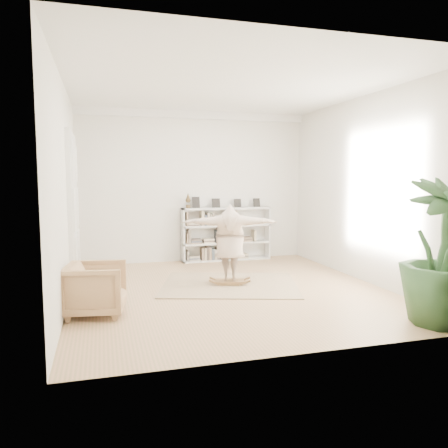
% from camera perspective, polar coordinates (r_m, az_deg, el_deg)
% --- Properties ---
extents(floor, '(6.00, 6.00, 0.00)m').
position_cam_1_polar(floor, '(7.98, 0.71, -8.60)').
color(floor, '#9F8252').
rests_on(floor, ground).
extents(room_shell, '(6.00, 6.00, 6.00)m').
position_cam_1_polar(room_shell, '(10.68, -3.87, 14.05)').
color(room_shell, silver).
rests_on(room_shell, floor).
extents(doors, '(0.09, 1.78, 2.92)m').
position_cam_1_polar(doors, '(8.74, -19.08, 1.66)').
color(doors, white).
rests_on(doors, floor).
extents(bookshelf, '(2.20, 0.35, 1.64)m').
position_cam_1_polar(bookshelf, '(10.72, 0.27, -1.38)').
color(bookshelf, silver).
rests_on(bookshelf, floor).
extents(armchair, '(0.97, 0.95, 0.77)m').
position_cam_1_polar(armchair, '(6.77, -16.38, -8.13)').
color(armchair, tan).
rests_on(armchair, floor).
extents(rug, '(2.97, 2.64, 0.02)m').
position_cam_1_polar(rug, '(8.33, 0.75, -7.91)').
color(rug, tan).
rests_on(rug, floor).
extents(rocker_board, '(0.60, 0.46, 0.11)m').
position_cam_1_polar(rocker_board, '(8.32, 0.75, -7.50)').
color(rocker_board, brown).
rests_on(rocker_board, rug).
extents(person, '(1.82, 0.97, 1.43)m').
position_cam_1_polar(person, '(8.17, 0.76, -2.18)').
color(person, '#C6AB94').
rests_on(person, rocker_board).
extents(houseplant, '(1.27, 1.27, 2.03)m').
position_cam_1_polar(houseplant, '(6.69, 26.73, -3.24)').
color(houseplant, '#284B25').
rests_on(houseplant, floor).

